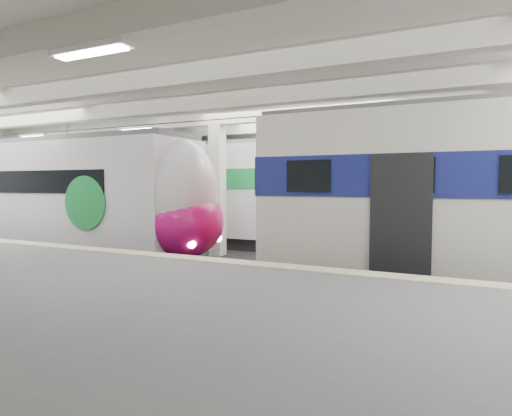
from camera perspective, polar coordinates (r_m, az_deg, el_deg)
The scene contains 3 objects.
station_hall at distance 10.92m, azimuth -4.36°, elevation 5.73°, with size 36.00×24.00×5.75m.
modern_emu at distance 17.11m, azimuth -23.49°, elevation 0.98°, with size 13.63×2.82×4.41m.
far_train at distance 21.44m, azimuth -13.27°, elevation 2.13°, with size 14.51×3.26×4.59m.
Camera 1 is at (5.45, -11.20, 2.78)m, focal length 30.00 mm.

